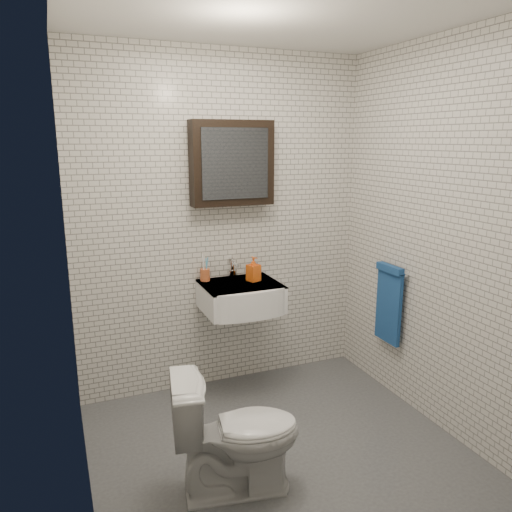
# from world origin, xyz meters

# --- Properties ---
(ground) EXTENTS (2.20, 2.00, 0.01)m
(ground) POSITION_xyz_m (0.00, 0.00, 0.01)
(ground) COLOR #46494D
(ground) RESTS_ON ground
(room_shell) EXTENTS (2.22, 2.02, 2.51)m
(room_shell) POSITION_xyz_m (0.00, 0.00, 1.47)
(room_shell) COLOR silver
(room_shell) RESTS_ON ground
(washbasin) EXTENTS (0.55, 0.50, 0.20)m
(washbasin) POSITION_xyz_m (0.05, 0.73, 0.76)
(washbasin) COLOR white
(washbasin) RESTS_ON room_shell
(faucet) EXTENTS (0.06, 0.20, 0.15)m
(faucet) POSITION_xyz_m (0.05, 0.93, 0.92)
(faucet) COLOR silver
(faucet) RESTS_ON washbasin
(mirror_cabinet) EXTENTS (0.60, 0.15, 0.60)m
(mirror_cabinet) POSITION_xyz_m (0.05, 0.93, 1.70)
(mirror_cabinet) COLOR black
(mirror_cabinet) RESTS_ON room_shell
(towel_rail) EXTENTS (0.09, 0.30, 0.58)m
(towel_rail) POSITION_xyz_m (1.04, 0.35, 0.72)
(towel_rail) COLOR silver
(towel_rail) RESTS_ON room_shell
(toothbrush_cup) EXTENTS (0.09, 0.09, 0.20)m
(toothbrush_cup) POSITION_xyz_m (-0.16, 0.94, 0.90)
(toothbrush_cup) COLOR #C05B30
(toothbrush_cup) RESTS_ON washbasin
(soap_bottle) EXTENTS (0.11, 0.11, 0.18)m
(soap_bottle) POSITION_xyz_m (0.16, 0.80, 0.94)
(soap_bottle) COLOR orange
(soap_bottle) RESTS_ON washbasin
(toilet) EXTENTS (0.73, 0.50, 0.69)m
(toilet) POSITION_xyz_m (-0.36, -0.25, 0.34)
(toilet) COLOR silver
(toilet) RESTS_ON ground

